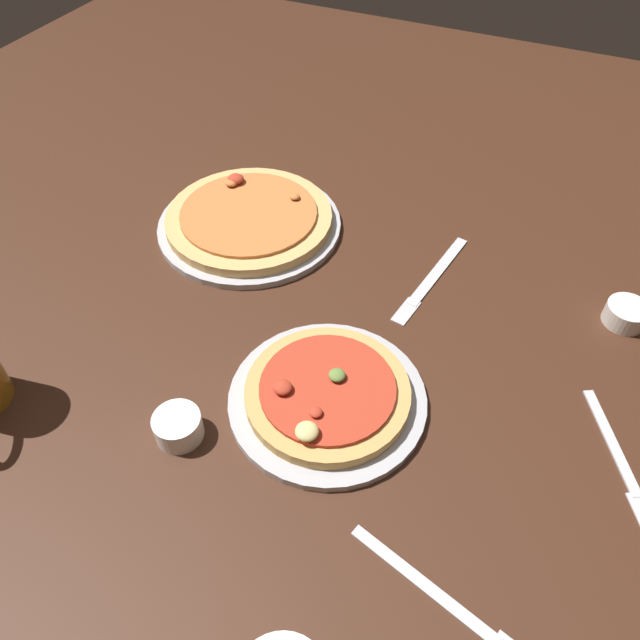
# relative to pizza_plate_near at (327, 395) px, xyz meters

# --- Properties ---
(ground_plane) EXTENTS (2.40, 2.40, 0.03)m
(ground_plane) POSITION_rel_pizza_plate_near_xyz_m (-0.07, 0.12, -0.03)
(ground_plane) COLOR #3D2114
(pizza_plate_near) EXTENTS (0.27, 0.27, 0.05)m
(pizza_plate_near) POSITION_rel_pizza_plate_near_xyz_m (0.00, 0.00, 0.00)
(pizza_plate_near) COLOR #B2B2B7
(pizza_plate_near) RESTS_ON ground_plane
(pizza_plate_far) EXTENTS (0.33, 0.33, 0.05)m
(pizza_plate_far) POSITION_rel_pizza_plate_near_xyz_m (-0.28, 0.29, 0.00)
(pizza_plate_far) COLOR #B2B2B7
(pizza_plate_far) RESTS_ON ground_plane
(ramekin_sauce) EXTENTS (0.06, 0.06, 0.03)m
(ramekin_sauce) POSITION_rel_pizza_plate_near_xyz_m (0.36, 0.33, 0.00)
(ramekin_sauce) COLOR silver
(ramekin_sauce) RESTS_ON ground_plane
(ramekin_butter) EXTENTS (0.06, 0.06, 0.04)m
(ramekin_butter) POSITION_rel_pizza_plate_near_xyz_m (-0.16, -0.13, 0.00)
(ramekin_butter) COLOR white
(ramekin_butter) RESTS_ON ground_plane
(fork_left) EXTENTS (0.22, 0.08, 0.01)m
(fork_left) POSITION_rel_pizza_plate_near_xyz_m (0.22, -0.19, -0.01)
(fork_left) COLOR silver
(fork_left) RESTS_ON ground_plane
(knife_right) EXTENTS (0.06, 0.24, 0.01)m
(knife_right) POSITION_rel_pizza_plate_near_xyz_m (0.06, 0.30, -0.01)
(knife_right) COLOR silver
(knife_right) RESTS_ON ground_plane
(fork_spare) EXTENTS (0.11, 0.18, 0.01)m
(fork_spare) POSITION_rel_pizza_plate_near_xyz_m (0.38, 0.08, -0.01)
(fork_spare) COLOR silver
(fork_spare) RESTS_ON ground_plane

